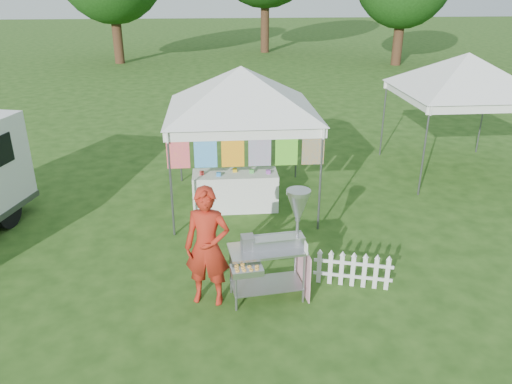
{
  "coord_description": "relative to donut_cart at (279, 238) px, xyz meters",
  "views": [
    {
      "loc": [
        -0.57,
        -6.65,
        4.61
      ],
      "look_at": [
        0.13,
        1.5,
        1.1
      ],
      "focal_mm": 35.0,
      "sensor_mm": 36.0,
      "label": 1
    }
  ],
  "objects": [
    {
      "name": "display_table",
      "position": [
        -0.51,
        3.34,
        -0.63
      ],
      "size": [
        1.8,
        0.7,
        0.81
      ],
      "primitive_type": "cube",
      "color": "white",
      "rests_on": "ground"
    },
    {
      "name": "canopy_right",
      "position": [
        5.16,
        5.12,
        1.95
      ],
      "size": [
        4.24,
        4.24,
        3.45
      ],
      "color": "#59595E",
      "rests_on": "ground"
    },
    {
      "name": "picket_fence",
      "position": [
        1.23,
        0.17,
        -0.75
      ],
      "size": [
        1.22,
        0.37,
        0.56
      ],
      "rotation": [
        0.0,
        0.0,
        -0.28
      ],
      "color": "white",
      "rests_on": "ground"
    },
    {
      "name": "vendor",
      "position": [
        -1.08,
        -0.02,
        -0.1
      ],
      "size": [
        0.77,
        0.59,
        1.89
      ],
      "primitive_type": "imported",
      "rotation": [
        0.0,
        0.0,
        -0.22
      ],
      "color": "#A32314",
      "rests_on": "ground"
    },
    {
      "name": "ground",
      "position": [
        -0.34,
        0.12,
        -1.04
      ],
      "size": [
        120.0,
        120.0,
        0.0
      ],
      "primitive_type": "plane",
      "color": "#214212",
      "rests_on": "ground"
    },
    {
      "name": "canopy_main",
      "position": [
        -0.34,
        3.62,
        1.95
      ],
      "size": [
        4.24,
        4.24,
        3.45
      ],
      "color": "#59595E",
      "rests_on": "ground"
    },
    {
      "name": "donut_cart",
      "position": [
        0.0,
        0.0,
        0.0
      ],
      "size": [
        1.27,
        1.0,
        1.77
      ],
      "rotation": [
        0.0,
        0.0,
        0.12
      ],
      "color": "gray",
      "rests_on": "ground"
    }
  ]
}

